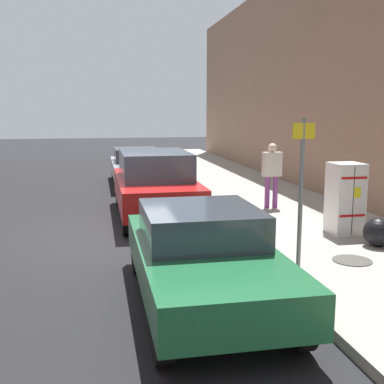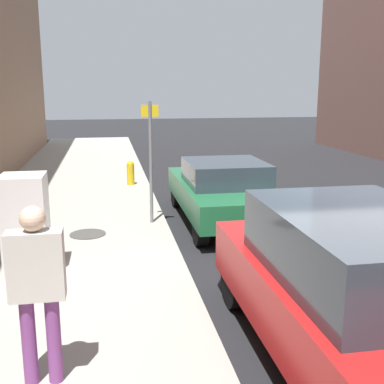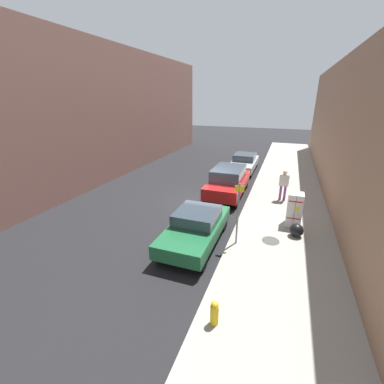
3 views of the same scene
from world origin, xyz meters
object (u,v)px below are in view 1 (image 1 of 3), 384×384
Objects in this scene: street_sign_post at (301,191)px; parked_sedan_silver at (137,166)px; trash_bag at (378,232)px; parked_suv_red at (155,183)px; pedestrian_walking_far at (272,170)px; parked_sedan_green at (203,254)px; discarded_refrigerator at (345,198)px.

parked_sedan_silver is (1.64, -11.61, -0.87)m from street_sign_post.
street_sign_post is at bearing 31.88° from trash_bag.
parked_sedan_silver is 0.99× the size of parked_suv_red.
parked_sedan_green is at bearing -5.46° from pedestrian_walking_far.
trash_bag is 10.92m from parked_sedan_silver.
parked_sedan_green is (1.64, 0.29, -0.85)m from street_sign_post.
trash_bag is at bearing 33.63° from pedestrian_walking_far.
street_sign_post reaches higher than pedestrian_walking_far.
street_sign_post is 5.92m from parked_suv_red.
pedestrian_walking_far is at bearing 117.81° from parked_sedan_silver.
street_sign_post is 0.54× the size of parked_suv_red.
street_sign_post reaches higher than parked_suv_red.
discarded_refrigerator is 0.33× the size of parked_sedan_silver.
parked_suv_red is (0.00, 5.96, 0.20)m from parked_sedan_silver.
parked_suv_red is 1.08× the size of parked_sedan_green.
discarded_refrigerator reaches higher than trash_bag.
discarded_refrigerator is at bearing -143.55° from parked_sedan_green.
pedestrian_walking_far is 0.41× the size of parked_sedan_green.
discarded_refrigerator reaches higher than parked_sedan_silver.
parked_sedan_silver is at bearing -67.35° from discarded_refrigerator.
parked_sedan_silver is 1.07× the size of parked_sedan_green.
street_sign_post is 4.46× the size of trash_bag.
parked_sedan_silver is at bearing -68.83° from trash_bag.
parked_sedan_silver is at bearing -90.00° from parked_sedan_green.
parked_sedan_silver is 5.97m from parked_suv_red.
street_sign_post is 11.75m from parked_sedan_silver.
parked_suv_red is (3.94, -4.21, 0.47)m from trash_bag.
discarded_refrigerator is 2.71× the size of trash_bag.
pedestrian_walking_far is 6.92m from parked_sedan_silver.
pedestrian_walking_far reaches higher than parked_sedan_green.
street_sign_post is 5.74m from pedestrian_walking_far.
parked_sedan_green is (3.94, 1.73, 0.30)m from trash_bag.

